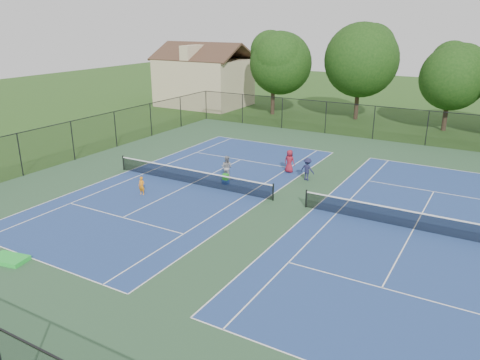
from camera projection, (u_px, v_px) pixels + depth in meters
The scene contains 16 objects.
ground at pixel (289, 204), 27.34m from camera, with size 140.00×140.00×0.00m, color #234716.
court_pad at pixel (289, 204), 27.34m from camera, with size 36.00×36.00×0.01m, color #2D5032.
tennis_court_left at pixel (192, 182), 30.64m from camera, with size 12.00×23.83×1.07m.
tennis_court_right at pixel (414, 228), 23.99m from camera, with size 12.00×23.83×1.07m.
perimeter_fence at pixel (290, 178), 26.82m from camera, with size 36.08×36.08×3.02m.
tree_back_a at pixel (274, 60), 51.16m from camera, with size 6.80×6.80×9.15m.
tree_back_b at pixel (360, 56), 48.34m from camera, with size 7.60×7.60×10.03m.
tree_back_c at pixel (451, 73), 43.62m from camera, with size 6.00×6.00×8.40m.
clapboard_house at pixel (204, 80), 57.69m from camera, with size 10.80×8.10×7.65m.
child_player at pixel (142, 186), 28.61m from camera, with size 0.42×0.27×1.14m, color orange.
instructor at pixel (227, 167), 31.38m from camera, with size 0.79×0.61×1.62m, color gray.
bystander_b at pixel (307, 169), 31.12m from camera, with size 0.99×0.57×1.54m, color #1C1C3E.
bystander_c at pixel (289, 161), 32.71m from camera, with size 0.79×0.52×1.62m, color maroon.
ball_crate at pixel (226, 182), 30.55m from camera, with size 0.40×0.31×0.30m, color navy.
ball_hopper at pixel (226, 177), 30.44m from camera, with size 0.34×0.28×0.40m, color green.
green_tarp at pixel (9, 259), 20.83m from camera, with size 1.61×0.94×0.20m, color green.
Camera 1 is at (10.27, -23.40, 10.24)m, focal length 35.00 mm.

